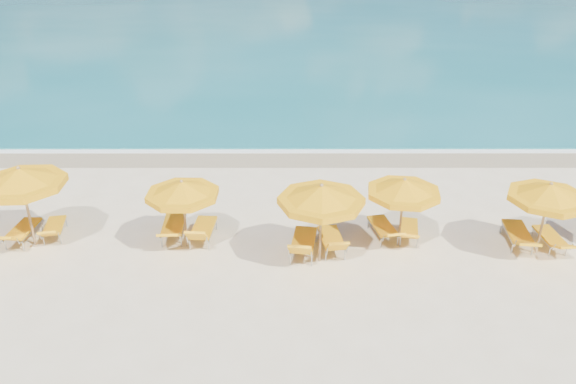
{
  "coord_description": "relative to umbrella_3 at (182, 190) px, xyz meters",
  "views": [
    {
      "loc": [
        -0.01,
        -13.98,
        8.74
      ],
      "look_at": [
        0.0,
        1.5,
        1.2
      ],
      "focal_mm": 35.0,
      "sensor_mm": 36.0,
      "label": 1
    }
  ],
  "objects": [
    {
      "name": "ground_plane",
      "position": [
        3.0,
        -0.31,
        -1.84
      ],
      "size": [
        120.0,
        120.0,
        0.0
      ],
      "primitive_type": "plane",
      "color": "beige"
    },
    {
      "name": "ocean",
      "position": [
        3.0,
        47.69,
        -1.84
      ],
      "size": [
        120.0,
        80.0,
        0.3
      ],
      "primitive_type": "cube",
      "color": "#13646C",
      "rests_on": "ground"
    },
    {
      "name": "wet_sand_band",
      "position": [
        3.0,
        7.09,
        -1.84
      ],
      "size": [
        120.0,
        2.6,
        0.01
      ],
      "primitive_type": "cube",
      "color": "tan",
      "rests_on": "ground"
    },
    {
      "name": "foam_line",
      "position": [
        3.0,
        7.89,
        -1.84
      ],
      "size": [
        120.0,
        1.2,
        0.03
      ],
      "primitive_type": "cube",
      "color": "white",
      "rests_on": "ground"
    },
    {
      "name": "whitecap_near",
      "position": [
        -3.0,
        16.69,
        -1.84
      ],
      "size": [
        14.0,
        0.36,
        0.05
      ],
      "primitive_type": "cube",
      "color": "white",
      "rests_on": "ground"
    },
    {
      "name": "whitecap_far",
      "position": [
        11.0,
        23.69,
        -1.84
      ],
      "size": [
        18.0,
        0.3,
        0.05
      ],
      "primitive_type": "cube",
      "color": "white",
      "rests_on": "ground"
    },
    {
      "name": "umbrella_2",
      "position": [
        -4.54,
        0.08,
        0.33
      ],
      "size": [
        3.33,
        3.33,
        2.54
      ],
      "rotation": [
        0.0,
        0.0,
        0.43
      ],
      "color": "tan",
      "rests_on": "ground"
    },
    {
      "name": "umbrella_3",
      "position": [
        0.0,
        0.0,
        0.0
      ],
      "size": [
        2.81,
        2.81,
        2.16
      ],
      "rotation": [
        0.0,
        0.0,
        -0.41
      ],
      "color": "tan",
      "rests_on": "ground"
    },
    {
      "name": "umbrella_4",
      "position": [
        3.89,
        -0.82,
        0.23
      ],
      "size": [
        2.46,
        2.46,
        2.43
      ],
      "rotation": [
        0.0,
        0.0,
        -0.02
      ],
      "color": "tan",
      "rests_on": "ground"
    },
    {
      "name": "umbrella_5",
      "position": [
        6.3,
        0.09,
        0.02
      ],
      "size": [
        2.64,
        2.64,
        2.18
      ],
      "rotation": [
        0.0,
        0.0,
        0.26
      ],
      "color": "tan",
      "rests_on": "ground"
    },
    {
      "name": "umbrella_6",
      "position": [
        10.21,
        -0.41,
        0.1
      ],
      "size": [
        2.37,
        2.37,
        2.28
      ],
      "rotation": [
        0.0,
        0.0,
        -0.06
      ],
      "color": "tan",
      "rests_on": "ground"
    },
    {
      "name": "lounger_2_left",
      "position": [
        -4.97,
        0.29,
        -1.62
      ],
      "size": [
        0.71,
        1.84,
        0.77
      ],
      "rotation": [
        0.0,
        0.0,
        -0.06
      ],
      "color": "#A5A8AD",
      "rests_on": "ground"
    },
    {
      "name": "lounger_2_right",
      "position": [
        -4.11,
        0.56,
        -1.64
      ],
      "size": [
        0.82,
        1.68,
        0.71
      ],
      "rotation": [
        0.0,
        0.0,
        0.19
      ],
      "color": "#A5A8AD",
      "rests_on": "ground"
    },
    {
      "name": "lounger_3_left",
      "position": [
        -0.48,
        0.51,
        -1.61
      ],
      "size": [
        0.75,
        2.0,
        0.79
      ],
      "rotation": [
        0.0,
        0.0,
        0.06
      ],
      "color": "#A5A8AD",
      "rests_on": "ground"
    },
    {
      "name": "lounger_3_right",
      "position": [
        0.44,
        0.32,
        -1.61
      ],
      "size": [
        0.74,
        1.84,
        0.9
      ],
      "rotation": [
        0.0,
        0.0,
        -0.07
      ],
      "color": "#A5A8AD",
      "rests_on": "ground"
    },
    {
      "name": "lounger_4_left",
      "position": [
        3.44,
        -0.45,
        -1.59
      ],
      "size": [
        0.91,
        2.0,
        0.95
      ],
      "rotation": [
        0.0,
        0.0,
        -0.14
      ],
      "color": "#A5A8AD",
      "rests_on": "ground"
    },
    {
      "name": "lounger_4_right",
      "position": [
        4.27,
        -0.25,
        -1.61
      ],
      "size": [
        0.83,
        1.84,
        0.88
      ],
      "rotation": [
        0.0,
        0.0,
        0.13
      ],
      "color": "#A5A8AD",
      "rests_on": "ground"
    },
    {
      "name": "lounger_5_left",
      "position": [
        5.89,
        0.48,
        -1.63
      ],
      "size": [
        0.92,
        1.85,
        0.74
      ],
      "rotation": [
        0.0,
        0.0,
        0.2
      ],
      "color": "#A5A8AD",
      "rests_on": "ground"
    },
    {
      "name": "lounger_5_right",
      "position": [
        6.65,
        0.41,
        -1.64
      ],
      "size": [
        0.83,
        1.71,
        0.7
      ],
      "rotation": [
        0.0,
        0.0,
        -0.19
      ],
      "color": "#A5A8AD",
      "rests_on": "ground"
    },
    {
      "name": "lounger_6_left",
      "position": [
        9.82,
        0.09,
        -1.61
      ],
      "size": [
        0.82,
        2.0,
        0.72
      ],
      "rotation": [
        0.0,
        0.0,
        -0.1
      ],
      "color": "#A5A8AD",
      "rests_on": "ground"
    },
    {
      "name": "lounger_6_right",
      "position": [
        10.73,
        -0.06,
        -1.64
      ],
      "size": [
        0.65,
        1.73,
        0.63
      ],
      "rotation": [
        0.0,
        0.0,
        0.06
      ],
      "color": "#A5A8AD",
      "rests_on": "ground"
    }
  ]
}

